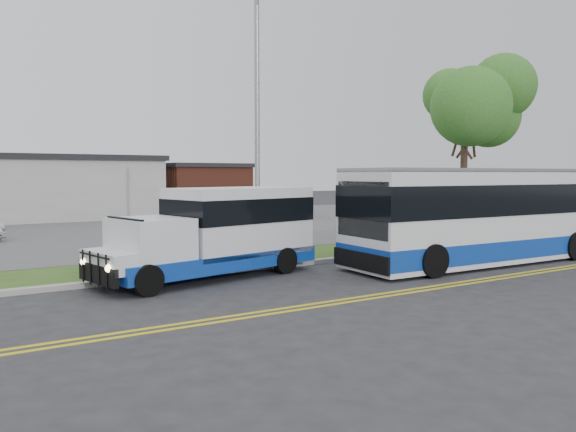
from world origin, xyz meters
TOP-DOWN VIEW (x-y plane):
  - ground at (0.00, 0.00)m, footprint 140.00×140.00m
  - lane_line_north at (0.00, -3.85)m, footprint 70.00×0.12m
  - lane_line_south at (0.00, -4.15)m, footprint 70.00×0.12m
  - curb at (0.00, 1.10)m, footprint 80.00×0.30m
  - verge at (0.00, 2.90)m, footprint 80.00×3.30m
  - parking_lot at (0.00, 17.00)m, footprint 80.00×25.00m
  - brick_wing at (10.50, 26.00)m, footprint 6.30×7.30m
  - tree_east at (14.00, 3.00)m, footprint 5.20×5.20m
  - streetlight_near at (3.00, 2.73)m, footprint 0.35×1.53m
  - shuttle_bus at (0.61, 0.73)m, footprint 7.28×3.56m
  - transit_bus at (10.03, -1.80)m, footprint 11.95×3.18m

SIDE VIEW (x-z plane):
  - ground at x=0.00m, z-range 0.00..0.00m
  - lane_line_north at x=0.00m, z-range 0.00..0.01m
  - lane_line_south at x=0.00m, z-range 0.00..0.01m
  - verge at x=0.00m, z-range 0.00..0.10m
  - parking_lot at x=0.00m, z-range 0.00..0.10m
  - curb at x=0.00m, z-range 0.00..0.15m
  - shuttle_bus at x=0.61m, z-range 0.09..2.78m
  - transit_bus at x=10.03m, z-range 0.02..3.31m
  - brick_wing at x=10.50m, z-range 0.01..3.91m
  - streetlight_near at x=3.00m, z-range 0.48..9.98m
  - tree_east at x=14.00m, z-range 2.04..10.37m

